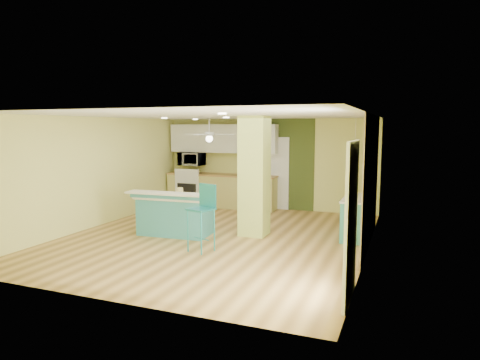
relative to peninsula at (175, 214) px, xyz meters
name	(u,v)px	position (x,y,z in m)	size (l,w,h in m)	color
floor	(217,238)	(0.92, 0.09, -0.44)	(6.00, 7.00, 0.01)	olive
ceiling	(216,115)	(0.92, 0.09, 2.07)	(6.00, 7.00, 0.01)	white
wall_back	(268,164)	(0.92, 3.60, 0.81)	(6.00, 0.01, 2.50)	#E8E87C
wall_front	(102,207)	(0.92, -3.41, 0.81)	(6.00, 0.01, 2.50)	#E8E87C
wall_left	(97,172)	(-2.08, 0.09, 0.81)	(0.01, 7.00, 2.50)	#E8E87C
wall_right	(369,185)	(3.93, 0.09, 0.81)	(0.01, 7.00, 2.50)	#E8E87C
wood_panel	(371,181)	(3.91, 0.69, 0.81)	(0.02, 3.40, 2.50)	#917652
olive_accent	(275,164)	(1.12, 3.58, 0.81)	(2.20, 0.02, 2.50)	#415220
interior_door	(275,173)	(1.12, 3.55, 0.56)	(0.82, 0.05, 2.00)	white
french_door	(351,222)	(3.89, -2.21, 0.61)	(0.04, 1.08, 2.10)	white
column	(254,176)	(1.57, 0.59, 0.81)	(0.55, 0.55, 2.50)	#BECF60
kitchen_run	(221,190)	(-0.38, 3.29, 0.03)	(3.25, 0.63, 0.94)	#C8BF68
stove	(192,189)	(-1.33, 3.28, 0.02)	(0.76, 0.66, 1.08)	white
upper_cabinets	(223,139)	(-0.38, 3.41, 1.51)	(3.20, 0.34, 0.80)	white
microwave	(192,159)	(-1.33, 3.29, 0.91)	(0.70, 0.48, 0.39)	silver
ceiling_fan	(209,135)	(-0.18, 2.09, 1.64)	(1.41, 1.41, 0.61)	silver
pendant_lamp	(355,147)	(3.57, 0.84, 1.45)	(0.14, 0.14, 0.69)	silver
wall_decor	(371,164)	(3.89, 0.89, 1.11)	(0.03, 0.90, 0.70)	brown
peninsula	(175,214)	(0.00, 0.00, 0.00)	(1.79, 1.04, 0.95)	teal
bar_stool	(204,207)	(1.10, -0.85, 0.39)	(0.51, 0.51, 1.23)	teal
side_counter	(357,217)	(3.62, 1.14, -0.02)	(0.55, 1.30, 0.84)	teal
fruit_bowl	(245,174)	(0.37, 3.22, 0.54)	(0.31, 0.31, 0.08)	#3D2719
canister	(180,191)	(0.02, 0.18, 0.46)	(0.15, 0.15, 0.16)	gold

